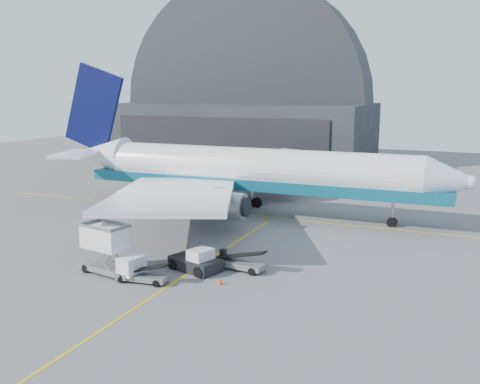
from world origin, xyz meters
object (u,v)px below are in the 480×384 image
at_px(catering_truck, 110,251).
at_px(belt_loader_a, 142,276).
at_px(airliner, 242,171).
at_px(pushback_tug, 196,262).
at_px(belt_loader_b, 238,262).

distance_m(catering_truck, belt_loader_a, 3.69).
height_order(airliner, pushback_tug, airliner).
xyz_separation_m(catering_truck, belt_loader_b, (9.07, 5.18, -1.40)).
distance_m(pushback_tug, belt_loader_a, 4.89).
relative_size(catering_truck, belt_loader_a, 1.36).
height_order(pushback_tug, belt_loader_b, pushback_tug).
distance_m(airliner, belt_loader_b, 21.53).
relative_size(airliner, pushback_tug, 10.96).
bearing_deg(catering_truck, airliner, 98.12).
bearing_deg(belt_loader_b, catering_truck, -142.76).
xyz_separation_m(catering_truck, belt_loader_a, (3.34, -0.57, -1.47)).
height_order(airliner, catering_truck, airliner).
height_order(catering_truck, belt_loader_b, catering_truck).
relative_size(airliner, belt_loader_b, 10.49).
height_order(catering_truck, belt_loader_a, catering_truck).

